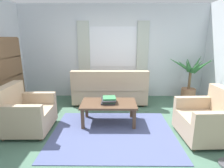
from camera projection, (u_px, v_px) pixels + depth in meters
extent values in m
plane|color=#476B56|center=(113.00, 133.00, 3.30)|extent=(6.24, 6.24, 0.00)
cube|color=silver|center=(113.00, 52.00, 5.17)|extent=(5.32, 0.12, 2.60)
cube|color=white|center=(113.00, 47.00, 5.07)|extent=(1.30, 0.01, 1.10)
cube|color=#B2BCB2|center=(84.00, 47.00, 5.05)|extent=(0.32, 0.06, 1.40)
cube|color=#B2BCB2|center=(143.00, 47.00, 5.04)|extent=(0.32, 0.06, 1.40)
cube|color=#4C5684|center=(113.00, 133.00, 3.30)|extent=(2.22, 1.76, 0.01)
cube|color=tan|center=(110.00, 93.00, 4.83)|extent=(1.90, 0.80, 0.38)
cube|color=tan|center=(110.00, 81.00, 4.42)|extent=(1.90, 0.20, 0.48)
cube|color=tan|center=(143.00, 82.00, 4.75)|extent=(0.16, 0.80, 0.24)
cube|color=tan|center=(77.00, 82.00, 4.76)|extent=(0.16, 0.80, 0.24)
cylinder|color=brown|center=(140.00, 98.00, 5.17)|extent=(0.06, 0.06, 0.06)
cylinder|color=brown|center=(81.00, 97.00, 5.19)|extent=(0.06, 0.06, 0.06)
cylinder|color=brown|center=(143.00, 105.00, 4.59)|extent=(0.06, 0.06, 0.06)
cylinder|color=brown|center=(77.00, 105.00, 4.61)|extent=(0.06, 0.06, 0.06)
cube|color=tan|center=(29.00, 119.00, 3.35)|extent=(0.81, 0.85, 0.36)
cube|color=tan|center=(8.00, 98.00, 3.24)|extent=(0.19, 0.84, 0.46)
cube|color=tan|center=(18.00, 112.00, 2.93)|extent=(0.80, 0.13, 0.22)
cube|color=tan|center=(35.00, 98.00, 3.62)|extent=(0.80, 0.13, 0.22)
cylinder|color=brown|center=(41.00, 138.00, 3.07)|extent=(0.05, 0.05, 0.06)
cylinder|color=brown|center=(53.00, 121.00, 3.73)|extent=(0.05, 0.05, 0.06)
cylinder|color=brown|center=(3.00, 139.00, 3.07)|extent=(0.05, 0.05, 0.06)
cylinder|color=brown|center=(22.00, 121.00, 3.73)|extent=(0.05, 0.05, 0.06)
cube|color=tan|center=(204.00, 126.00, 3.09)|extent=(0.84, 0.88, 0.36)
cube|color=tan|center=(196.00, 102.00, 3.36)|extent=(0.80, 0.16, 0.22)
cube|color=tan|center=(220.00, 119.00, 2.66)|extent=(0.80, 0.16, 0.22)
cylinder|color=brown|center=(177.00, 127.00, 3.46)|extent=(0.05, 0.05, 0.06)
cylinder|color=brown|center=(194.00, 149.00, 2.80)|extent=(0.05, 0.05, 0.06)
cylinder|color=brown|center=(210.00, 127.00, 3.48)|extent=(0.05, 0.05, 0.06)
cube|color=brown|center=(109.00, 104.00, 3.61)|extent=(1.10, 0.64, 0.04)
cube|color=brown|center=(83.00, 119.00, 3.42)|extent=(0.06, 0.06, 0.40)
cube|color=brown|center=(134.00, 119.00, 3.41)|extent=(0.06, 0.06, 0.40)
cube|color=brown|center=(87.00, 109.00, 3.92)|extent=(0.06, 0.06, 0.40)
cube|color=brown|center=(132.00, 109.00, 3.91)|extent=(0.06, 0.06, 0.40)
cube|color=#2D2D33|center=(108.00, 102.00, 3.61)|extent=(0.29, 0.33, 0.03)
cube|color=#387F4C|center=(109.00, 101.00, 3.61)|extent=(0.26, 0.32, 0.02)
cube|color=#2D2D33|center=(108.00, 100.00, 3.58)|extent=(0.31, 0.34, 0.03)
cube|color=#387F4C|center=(109.00, 98.00, 3.59)|extent=(0.27, 0.27, 0.03)
cylinder|color=#9E6B4C|center=(188.00, 95.00, 4.97)|extent=(0.38, 0.38, 0.35)
cylinder|color=brown|center=(190.00, 81.00, 4.87)|extent=(0.07, 0.07, 0.46)
cone|color=#38753D|center=(203.00, 65.00, 4.73)|extent=(0.56, 0.17, 0.36)
cone|color=#38753D|center=(197.00, 63.00, 4.96)|extent=(0.48, 0.48, 0.47)
cone|color=#38753D|center=(189.00, 64.00, 5.03)|extent=(0.16, 0.52, 0.42)
cone|color=#38753D|center=(183.00, 65.00, 4.95)|extent=(0.32, 0.44, 0.34)
cone|color=#38753D|center=(179.00, 64.00, 4.81)|extent=(0.60, 0.21, 0.39)
cone|color=#38753D|center=(187.00, 66.00, 4.54)|extent=(0.39, 0.51, 0.44)
cone|color=#38753D|center=(197.00, 66.00, 4.48)|extent=(0.11, 0.53, 0.43)
cone|color=#38753D|center=(203.00, 66.00, 4.52)|extent=(0.37, 0.48, 0.51)
cube|color=brown|center=(17.00, 73.00, 4.42)|extent=(0.30, 0.04, 1.70)
cube|color=brown|center=(12.00, 77.00, 3.99)|extent=(0.02, 0.90, 1.70)
cube|color=brown|center=(11.00, 112.00, 4.20)|extent=(0.30, 0.86, 0.02)
cube|color=brown|center=(9.00, 95.00, 4.09)|extent=(0.30, 0.86, 0.02)
cube|color=brown|center=(6.00, 77.00, 3.98)|extent=(0.30, 0.86, 0.02)
cube|color=brown|center=(3.00, 58.00, 3.88)|extent=(0.30, 0.86, 0.02)
cube|color=brown|center=(0.00, 37.00, 3.77)|extent=(0.30, 0.86, 0.02)
cube|color=#335199|center=(16.00, 85.00, 4.39)|extent=(0.27, 0.08, 0.27)
cube|color=orange|center=(14.00, 87.00, 4.31)|extent=(0.28, 0.06, 0.24)
cube|color=#2D2D33|center=(12.00, 87.00, 4.22)|extent=(0.28, 0.09, 0.27)
cube|color=#2D2D33|center=(9.00, 88.00, 4.11)|extent=(0.27, 0.09, 0.30)
cube|color=#335199|center=(7.00, 91.00, 4.02)|extent=(0.25, 0.10, 0.21)
cube|color=#387F4C|center=(4.00, 93.00, 3.93)|extent=(0.27, 0.08, 0.18)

